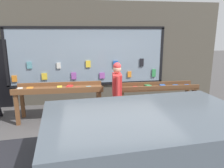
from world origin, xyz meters
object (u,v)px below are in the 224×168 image
at_px(person_browsing, 117,89).
at_px(small_dog, 98,116).
at_px(display_table_left, 59,92).
at_px(parked_car, 147,165).
at_px(display_table_right, 157,90).

xyz_separation_m(person_browsing, small_dog, (-0.51, -0.20, -0.63)).
height_order(display_table_left, parked_car, parked_car).
height_order(display_table_right, small_dog, display_table_right).
height_order(person_browsing, small_dog, person_browsing).
distance_m(display_table_left, person_browsing, 1.56).
relative_size(display_table_left, person_browsing, 1.44).
xyz_separation_m(display_table_left, small_dog, (0.95, -0.72, -0.47)).
distance_m(display_table_right, small_dog, 1.94).
relative_size(display_table_right, parked_car, 0.52).
relative_size(display_table_left, parked_car, 0.52).
bearing_deg(person_browsing, display_table_left, 76.76).
bearing_deg(display_table_right, person_browsing, -157.24).
height_order(display_table_left, display_table_right, display_table_left).
bearing_deg(display_table_right, small_dog, -157.74).
height_order(display_table_right, parked_car, parked_car).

